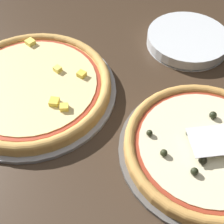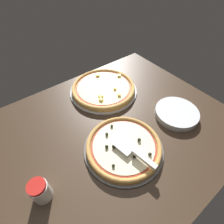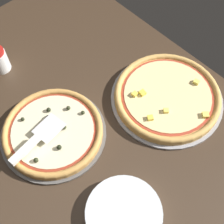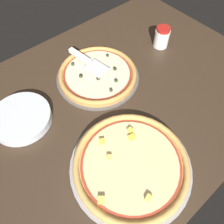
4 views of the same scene
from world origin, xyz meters
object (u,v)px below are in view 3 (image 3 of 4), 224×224
(pizza_back, at_px, (167,96))
(pizza_front, at_px, (53,131))
(plate_stack, at_px, (124,214))
(serving_spatula, at_px, (31,144))

(pizza_back, bearing_deg, pizza_front, -113.30)
(pizza_back, relative_size, plate_stack, 1.69)
(pizza_front, xyz_separation_m, serving_spatula, (0.01, -0.09, 0.03))
(pizza_front, height_order, plate_stack, pizza_front)
(serving_spatula, xyz_separation_m, plate_stack, (0.37, 0.08, -0.04))
(pizza_back, bearing_deg, serving_spatula, -108.56)
(pizza_front, bearing_deg, plate_stack, -2.12)
(pizza_front, xyz_separation_m, plate_stack, (0.38, -0.01, -0.01))
(plate_stack, bearing_deg, pizza_front, 177.88)
(pizza_back, relative_size, serving_spatula, 1.79)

